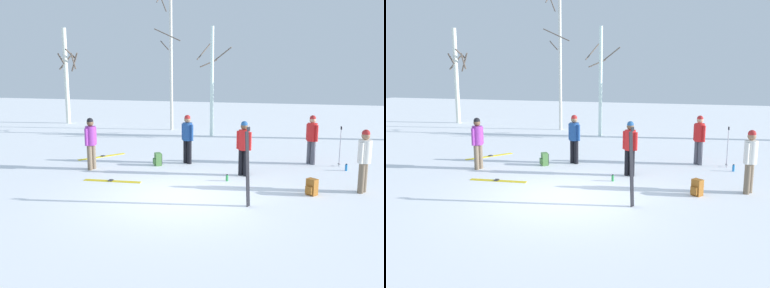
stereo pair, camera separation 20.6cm
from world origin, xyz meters
TOP-DOWN VIEW (x-y plane):
  - ground_plane at (0.00, 0.00)m, footprint 60.00×60.00m
  - person_0 at (-0.84, 3.80)m, footprint 0.47×0.34m
  - person_1 at (-3.67, 2.15)m, footprint 0.34×0.51m
  - person_2 at (4.63, 1.65)m, footprint 0.34×0.46m
  - person_3 at (3.36, 4.79)m, footprint 0.39×0.40m
  - person_4 at (1.29, 2.61)m, footprint 0.48×0.34m
  - ski_pair_planted_0 at (1.77, -0.34)m, footprint 0.13×0.25m
  - ski_pair_lying_0 at (-4.25, 4.02)m, footprint 1.26×1.64m
  - ski_pair_lying_1 at (-2.38, 0.96)m, footprint 1.75×0.31m
  - ski_poles_0 at (4.29, 4.70)m, footprint 0.07×0.24m
  - backpack_0 at (3.31, 1.07)m, footprint 0.34×0.34m
  - backpack_1 at (-1.75, 3.23)m, footprint 0.34×0.33m
  - water_bottle_0 at (4.46, 4.08)m, footprint 0.08×0.08m
  - water_bottle_1 at (0.91, 1.86)m, footprint 0.07×0.07m
  - birch_tree_0 at (-10.70, 12.43)m, footprint 1.35×1.35m
  - birch_tree_1 at (-3.83, 11.37)m, footprint 1.46×1.27m
  - birch_tree_2 at (-1.28, 9.91)m, footprint 1.63×1.22m

SIDE VIEW (x-z plane):
  - ground_plane at x=0.00m, z-range 0.00..0.00m
  - ski_pair_lying_0 at x=-4.25m, z-range -0.01..0.03m
  - ski_pair_lying_1 at x=-2.38m, z-range -0.01..0.03m
  - water_bottle_1 at x=0.91m, z-range -0.01..0.20m
  - water_bottle_0 at x=4.46m, z-range -0.01..0.23m
  - backpack_0 at x=3.31m, z-range -0.01..0.43m
  - backpack_1 at x=-1.75m, z-range -0.01..0.43m
  - ski_poles_0 at x=4.29m, z-range 0.05..1.42m
  - ski_pair_planted_0 at x=1.77m, z-range -0.01..1.95m
  - person_0 at x=-0.84m, z-range 0.12..1.84m
  - person_1 at x=-3.67m, z-range 0.12..1.84m
  - person_2 at x=4.63m, z-range 0.12..1.84m
  - person_3 at x=3.36m, z-range 0.12..1.84m
  - person_4 at x=1.29m, z-range 0.12..1.84m
  - birch_tree_2 at x=-1.28m, z-range 0.10..5.36m
  - birch_tree_0 at x=-10.70m, z-range 0.11..5.74m
  - birch_tree_1 at x=-3.83m, z-range 0.18..7.53m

